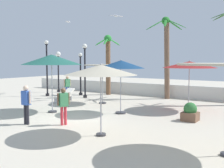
% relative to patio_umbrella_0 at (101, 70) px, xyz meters
% --- Properties ---
extents(ground_plane, '(56.00, 56.00, 0.00)m').
position_rel_patio_umbrella_0_xyz_m(ground_plane, '(-2.87, 1.72, -2.40)').
color(ground_plane, beige).
extents(boundary_wall, '(25.20, 0.30, 0.97)m').
position_rel_patio_umbrella_0_xyz_m(boundary_wall, '(-2.87, 11.18, -1.92)').
color(boundary_wall, silver).
rests_on(boundary_wall, ground_plane).
extents(patio_umbrella_0, '(2.64, 2.64, 2.65)m').
position_rel_patio_umbrella_0_xyz_m(patio_umbrella_0, '(0.00, 0.00, 0.00)').
color(patio_umbrella_0, '#333338').
rests_on(patio_umbrella_0, ground_plane).
extents(patio_umbrella_1, '(2.96, 2.96, 2.76)m').
position_rel_patio_umbrella_0_xyz_m(patio_umbrella_1, '(1.01, 6.86, 0.11)').
color(patio_umbrella_1, '#333338').
rests_on(patio_umbrella_1, ground_plane).
extents(patio_umbrella_2, '(2.31, 2.31, 2.59)m').
position_rel_patio_umbrella_0_xyz_m(patio_umbrella_2, '(-4.31, 6.11, -0.09)').
color(patio_umbrella_2, '#333338').
rests_on(patio_umbrella_2, ground_plane).
extents(patio_umbrella_3, '(3.12, 3.12, 3.10)m').
position_rel_patio_umbrella_0_xyz_m(patio_umbrella_3, '(-4.79, 2.21, 0.38)').
color(patio_umbrella_3, '#333338').
rests_on(patio_umbrella_3, ground_plane).
extents(patio_umbrella_5, '(2.46, 2.46, 2.81)m').
position_rel_patio_umbrella_0_xyz_m(patio_umbrella_5, '(-1.61, 3.95, 0.12)').
color(patio_umbrella_5, '#333338').
rests_on(patio_umbrella_5, ground_plane).
extents(palm_tree_1, '(2.92, 2.81, 5.83)m').
position_rel_patio_umbrella_0_xyz_m(palm_tree_1, '(-1.82, 10.45, 1.16)').
color(palm_tree_1, brown).
rests_on(palm_tree_1, ground_plane).
extents(palm_tree_2, '(2.34, 2.24, 4.77)m').
position_rel_patio_umbrella_0_xyz_m(palm_tree_2, '(-6.59, 10.04, 0.54)').
color(palm_tree_2, brown).
rests_on(palm_tree_2, ground_plane).
extents(lamp_post_0, '(0.30, 0.30, 3.35)m').
position_rel_patio_umbrella_0_xyz_m(lamp_post_0, '(-8.19, 8.53, -0.57)').
color(lamp_post_0, black).
rests_on(lamp_post_0, ground_plane).
extents(lamp_post_1, '(0.35, 0.35, 3.96)m').
position_rel_patio_umbrella_0_xyz_m(lamp_post_1, '(-6.96, 7.58, -0.03)').
color(lamp_post_1, black).
rests_on(lamp_post_1, ground_plane).
extents(lamp_post_2, '(0.44, 0.44, 3.51)m').
position_rel_patio_umbrella_0_xyz_m(lamp_post_2, '(-11.15, 9.08, 0.02)').
color(lamp_post_2, black).
rests_on(lamp_post_2, ground_plane).
extents(lamp_post_3, '(0.31, 0.31, 4.28)m').
position_rel_patio_umbrella_0_xyz_m(lamp_post_3, '(-10.00, 6.71, -0.04)').
color(lamp_post_3, black).
rests_on(lamp_post_3, ground_plane).
extents(lounge_chair_0, '(0.93, 1.91, 0.81)m').
position_rel_patio_umbrella_0_xyz_m(lounge_chair_0, '(-7.01, 5.50, -2.00)').
color(lounge_chair_0, '#B7B7BC').
rests_on(lounge_chair_0, ground_plane).
extents(guest_0, '(0.37, 0.51, 1.59)m').
position_rel_patio_umbrella_0_xyz_m(guest_0, '(-2.30, 0.46, -1.44)').
color(guest_0, '#D8333F').
rests_on(guest_0, ground_plane).
extents(guest_1, '(0.35, 0.53, 1.60)m').
position_rel_patio_umbrella_0_xyz_m(guest_1, '(-8.12, 6.94, -1.44)').
color(guest_1, '#3359B2').
rests_on(guest_1, ground_plane).
extents(guest_2, '(0.56, 0.25, 1.69)m').
position_rel_patio_umbrella_0_xyz_m(guest_2, '(-3.71, -0.35, -1.38)').
color(guest_2, '#26262D').
rests_on(guest_2, ground_plane).
extents(seagull_0, '(0.46, 1.18, 0.14)m').
position_rel_patio_umbrella_0_xyz_m(seagull_0, '(-4.65, 8.23, 3.43)').
color(seagull_0, white).
extents(seagull_1, '(0.68, 1.04, 0.14)m').
position_rel_patio_umbrella_0_xyz_m(seagull_1, '(-10.10, 9.22, 3.57)').
color(seagull_1, white).
extents(planter, '(0.70, 0.70, 0.85)m').
position_rel_patio_umbrella_0_xyz_m(planter, '(1.94, 4.24, -2.02)').
color(planter, brown).
rests_on(planter, ground_plane).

